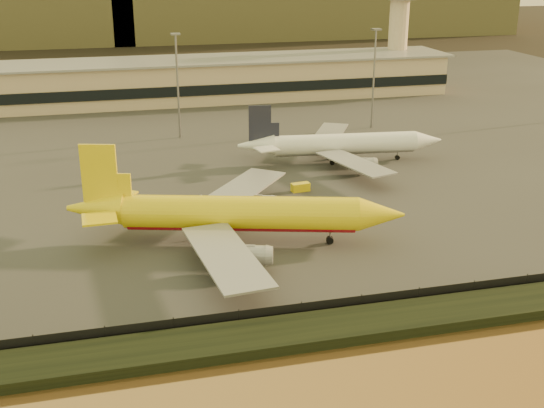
% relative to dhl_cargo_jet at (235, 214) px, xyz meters
% --- Properties ---
extents(ground, '(900.00, 900.00, 0.00)m').
position_rel_dhl_cargo_jet_xyz_m(ground, '(9.34, -12.71, -4.95)').
color(ground, black).
rests_on(ground, ground).
extents(embankment, '(320.00, 7.00, 1.40)m').
position_rel_dhl_cargo_jet_xyz_m(embankment, '(9.34, -29.71, -4.25)').
color(embankment, black).
rests_on(embankment, ground).
extents(tarmac, '(320.00, 220.00, 0.20)m').
position_rel_dhl_cargo_jet_xyz_m(tarmac, '(9.34, 82.29, -4.85)').
color(tarmac, '#2D2D2D').
rests_on(tarmac, ground).
extents(perimeter_fence, '(300.00, 0.05, 2.20)m').
position_rel_dhl_cargo_jet_xyz_m(perimeter_fence, '(9.34, -25.71, -3.65)').
color(perimeter_fence, black).
rests_on(perimeter_fence, tarmac).
extents(terminal_building, '(202.00, 25.00, 12.60)m').
position_rel_dhl_cargo_jet_xyz_m(terminal_building, '(-5.18, 112.84, 1.30)').
color(terminal_building, tan).
rests_on(terminal_building, tarmac).
extents(control_tower, '(11.20, 11.20, 35.50)m').
position_rel_dhl_cargo_jet_xyz_m(control_tower, '(79.34, 118.29, 16.71)').
color(control_tower, tan).
rests_on(control_tower, tarmac).
extents(apron_light_masts, '(152.20, 12.20, 25.40)m').
position_rel_dhl_cargo_jet_xyz_m(apron_light_masts, '(24.34, 62.29, 10.76)').
color(apron_light_masts, slate).
rests_on(apron_light_masts, tarmac).
extents(dhl_cargo_jet, '(52.39, 50.12, 15.90)m').
position_rel_dhl_cargo_jet_xyz_m(dhl_cargo_jet, '(0.00, 0.00, 0.00)').
color(dhl_cargo_jet, yellow).
rests_on(dhl_cargo_jet, tarmac).
extents(white_narrowbody_jet, '(45.60, 44.24, 13.09)m').
position_rel_dhl_cargo_jet_xyz_m(white_narrowbody_jet, '(31.18, 37.84, -0.84)').
color(white_narrowbody_jet, white).
rests_on(white_narrowbody_jet, tarmac).
extents(gse_vehicle_yellow, '(3.73, 2.06, 1.60)m').
position_rel_dhl_cargo_jet_xyz_m(gse_vehicle_yellow, '(16.98, 21.17, -3.95)').
color(gse_vehicle_yellow, yellow).
rests_on(gse_vehicle_yellow, tarmac).
extents(gse_vehicle_white, '(3.87, 2.65, 1.59)m').
position_rel_dhl_cargo_jet_xyz_m(gse_vehicle_white, '(-3.92, 17.92, -3.95)').
color(gse_vehicle_white, white).
rests_on(gse_vehicle_white, tarmac).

